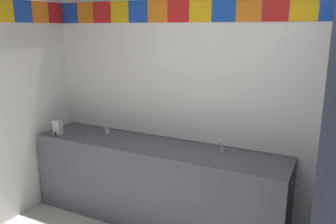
# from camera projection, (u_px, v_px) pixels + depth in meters

# --- Properties ---
(wall_back) EXTENTS (4.31, 0.09, 2.82)m
(wall_back) POSITION_uv_depth(u_px,v_px,m) (246.00, 87.00, 3.18)
(wall_back) COLOR white
(wall_back) RESTS_ON ground_plane
(vanity_counter) EXTENTS (2.62, 0.58, 0.82)m
(vanity_counter) POSITION_uv_depth(u_px,v_px,m) (155.00, 182.00, 3.48)
(vanity_counter) COLOR #4C515B
(vanity_counter) RESTS_ON ground_plane
(faucet_left) EXTENTS (0.04, 0.10, 0.14)m
(faucet_left) POSITION_uv_depth(u_px,v_px,m) (106.00, 129.00, 3.74)
(faucet_left) COLOR silver
(faucet_left) RESTS_ON vanity_counter
(faucet_right) EXTENTS (0.04, 0.10, 0.14)m
(faucet_right) POSITION_uv_depth(u_px,v_px,m) (221.00, 147.00, 3.17)
(faucet_right) COLOR silver
(faucet_right) RESTS_ON vanity_counter
(soap_dispenser) EXTENTS (0.09, 0.09, 0.16)m
(soap_dispenser) POSITION_uv_depth(u_px,v_px,m) (58.00, 127.00, 3.71)
(soap_dispenser) COLOR #B7BABF
(soap_dispenser) RESTS_ON vanity_counter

